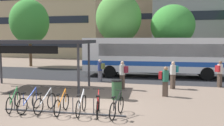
{
  "coord_description": "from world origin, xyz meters",
  "views": [
    {
      "loc": [
        3.54,
        -10.19,
        3.14
      ],
      "look_at": [
        0.13,
        4.35,
        1.67
      ],
      "focal_mm": 39.76,
      "sensor_mm": 36.0,
      "label": 1
    }
  ],
  "objects": [
    {
      "name": "commuter_red_pack_1",
      "position": [
        3.3,
        3.4,
        0.95
      ],
      "size": [
        0.59,
        0.44,
        1.64
      ],
      "rotation": [
        0.0,
        0.0,
        6.0
      ],
      "color": "#47382D",
      "rests_on": "ground"
    },
    {
      "name": "street_tree_2",
      "position": [
        3.74,
        15.31,
        4.43
      ],
      "size": [
        4.33,
        4.33,
        6.49
      ],
      "color": "brown",
      "rests_on": "ground"
    },
    {
      "name": "trash_bin",
      "position": [
        0.9,
        2.16,
        0.52
      ],
      "size": [
        0.55,
        0.55,
        1.03
      ],
      "color": "#284C2D",
      "rests_on": "ground"
    },
    {
      "name": "parked_bicycle_red_5",
      "position": [
        0.69,
        -0.55,
        0.38
      ],
      "size": [
        0.58,
        1.69,
        0.99
      ],
      "rotation": [
        0.0,
        0.0,
        1.8
      ],
      "color": "black",
      "rests_on": "ground"
    },
    {
      "name": "transit_shelter",
      "position": [
        -4.73,
        3.85,
        2.87
      ],
      "size": [
        7.35,
        3.6,
        3.06
      ],
      "rotation": [
        0.0,
        0.0,
        0.07
      ],
      "color": "#38383D",
      "rests_on": "ground"
    },
    {
      "name": "bike_rack",
      "position": [
        -0.82,
        -0.71,
        0.1
      ],
      "size": [
        5.4,
        0.29,
        0.7
      ],
      "rotation": [
        0.0,
        0.0,
        0.04
      ],
      "color": "#47474C",
      "rests_on": "ground"
    },
    {
      "name": "street_tree_0",
      "position": [
        -1.65,
        14.87,
        5.21
      ],
      "size": [
        4.64,
        4.64,
        7.74
      ],
      "color": "brown",
      "rests_on": "ground"
    },
    {
      "name": "city_bus",
      "position": [
        2.46,
        10.38,
        1.78
      ],
      "size": [
        12.13,
        3.14,
        3.2
      ],
      "rotation": [
        0.0,
        0.0,
        3.19
      ],
      "color": "white",
      "rests_on": "ground"
    },
    {
      "name": "parked_bicycle_orange_3",
      "position": [
        -0.86,
        -0.69,
        0.38
      ],
      "size": [
        0.52,
        1.72,
        0.99
      ],
      "rotation": [
        0.0,
        0.0,
        1.64
      ],
      "color": "black",
      "rests_on": "ground"
    },
    {
      "name": "commuter_olive_pack_4",
      "position": [
        -1.39,
        7.13,
        0.94
      ],
      "size": [
        0.59,
        0.46,
        1.64
      ],
      "rotation": [
        0.0,
        0.0,
        2.83
      ],
      "color": "#565660",
      "rests_on": "ground"
    },
    {
      "name": "parked_bicycle_silver_2",
      "position": [
        -1.64,
        -0.67,
        0.38
      ],
      "size": [
        0.52,
        1.72,
        0.99
      ],
      "rotation": [
        0.0,
        0.0,
        1.51
      ],
      "color": "black",
      "rests_on": "ground"
    },
    {
      "name": "parked_bicycle_white_4",
      "position": [
        -0.01,
        -0.65,
        0.38
      ],
      "size": [
        0.52,
        1.72,
        0.99
      ],
      "rotation": [
        0.0,
        0.0,
        1.68
      ],
      "color": "black",
      "rests_on": "ground"
    },
    {
      "name": "parked_bicycle_black_6",
      "position": [
        1.5,
        -0.62,
        0.38
      ],
      "size": [
        0.52,
        1.72,
        0.99
      ],
      "rotation": [
        0.0,
        0.0,
        1.45
      ],
      "color": "black",
      "rests_on": "ground"
    },
    {
      "name": "building_left_wing",
      "position": [
        -16.98,
        31.45,
        9.55
      ],
      "size": [
        18.8,
        10.31,
        19.1
      ],
      "color": "tan",
      "rests_on": "ground"
    },
    {
      "name": "commuter_teal_pack_3",
      "position": [
        3.78,
        5.68,
        1.0
      ],
      "size": [
        0.59,
        0.59,
        1.72
      ],
      "rotation": [
        0.0,
        0.0,
        3.92
      ],
      "color": "#47382D",
      "rests_on": "ground"
    },
    {
      "name": "commuter_red_pack_0",
      "position": [
        6.7,
        6.87,
        0.99
      ],
      "size": [
        0.58,
        0.59,
        1.72
      ],
      "rotation": [
        0.0,
        0.0,
        0.8
      ],
      "color": "#47382D",
      "rests_on": "ground"
    },
    {
      "name": "ground",
      "position": [
        0.0,
        0.0,
        0.0
      ],
      "size": [
        200.0,
        200.0,
        0.0
      ],
      "primitive_type": "plane",
      "color": "#7A6656"
    },
    {
      "name": "building_centre_block",
      "position": [
        -3.14,
        43.03,
        6.82
      ],
      "size": [
        19.4,
        13.0,
        13.64
      ],
      "color": "tan",
      "rests_on": "ground"
    },
    {
      "name": "street_tree_1",
      "position": [
        -11.9,
        15.08,
        5.03
      ],
      "size": [
        4.33,
        4.33,
        7.53
      ],
      "color": "brown",
      "rests_on": "ground"
    },
    {
      "name": "parked_bicycle_blue_1",
      "position": [
        -2.33,
        -0.77,
        0.38
      ],
      "size": [
        0.52,
        1.72,
        0.99
      ],
      "rotation": [
        0.0,
        0.0,
        1.5
      ],
      "color": "black",
      "rests_on": "ground"
    },
    {
      "name": "bus_lane_asphalt",
      "position": [
        0.0,
        10.39,
        0.0
      ],
      "size": [
        80.0,
        7.2,
        0.01
      ],
      "primitive_type": "cube",
      "color": "#232326",
      "rests_on": "ground"
    },
    {
      "name": "parked_bicycle_green_0",
      "position": [
        -3.11,
        -0.79,
        0.38
      ],
      "size": [
        0.63,
        1.68,
        0.99
      ],
      "rotation": [
        0.0,
        0.0,
        1.83
      ],
      "color": "black",
      "rests_on": "ground"
    },
    {
      "name": "commuter_maroon_pack_2",
      "position": [
        0.73,
        4.72,
        1.02
      ],
      "size": [
        0.58,
        0.43,
        1.76
      ],
      "rotation": [
        0.0,
        0.0,
        2.88
      ],
      "color": "#47382D",
      "rests_on": "ground"
    }
  ]
}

